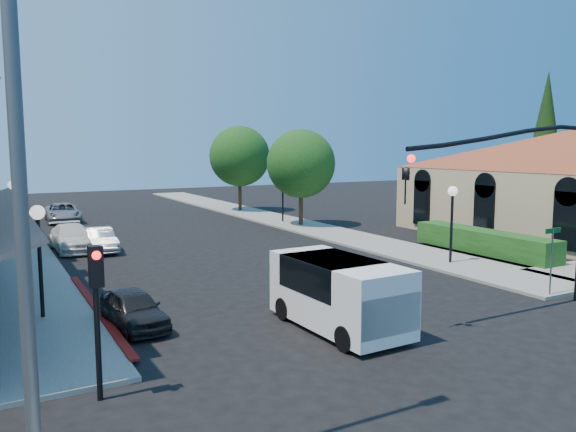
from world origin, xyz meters
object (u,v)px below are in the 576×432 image
street_name_sign (552,250)px  parked_car_a (134,309)px  cobra_streetlight (46,150)px  lamppost_right_far (283,184)px  conifer_far (546,133)px  lamppost_left_far (13,197)px  street_tree_b (240,156)px  lamppost_left_near (38,233)px  parked_car_b (99,240)px  parked_car_d (63,213)px  street_tree_a (301,164)px  secondary_signal (97,294)px  white_van (340,290)px  parked_car_c (72,238)px  signal_mast_arm (543,185)px  lamppost_right_near (452,205)px

street_name_sign → parked_car_a: bearing=164.5°
cobra_streetlight → lamppost_right_far: 31.53m
conifer_far → lamppost_left_far: size_ratio=3.08×
street_tree_b → lamppost_left_near: bearing=-125.8°
lamppost_left_far → parked_car_b: (3.70, -3.00, -2.13)m
parked_car_b → parked_car_d: parked_car_d is taller
lamppost_right_far → parked_car_d: (-13.42, 8.00, -2.06)m
street_tree_a → secondary_signal: street_tree_a is taller
street_tree_b → parked_car_a: street_tree_b is taller
street_name_sign → cobra_streetlight: bearing=-165.8°
cobra_streetlight → lamppost_left_near: 10.34m
white_van → parked_car_c: (-4.96, 17.12, -0.53)m
street_tree_b → street_name_sign: (-1.30, -29.80, -2.85)m
secondary_signal → cobra_streetlight: cobra_streetlight is taller
street_name_sign → street_tree_a: bearing=86.2°
signal_mast_arm → parked_car_d: size_ratio=1.66×
conifer_far → street_tree_a: conifer_far is taller
lamppost_left_near → conifer_far: bearing=15.3°
parked_car_a → parked_car_b: bearing=78.6°
street_tree_b → street_name_sign: bearing=-92.5°
parked_car_a → lamppost_right_near: bearing=2.5°
street_name_sign → lamppost_right_near: (1.00, 5.80, 1.04)m
street_name_sign → lamppost_left_far: size_ratio=0.70×
conifer_far → street_tree_b: size_ratio=1.57×
lamppost_left_near → signal_mast_arm: bearing=-24.4°
lamppost_left_near → parked_car_d: 24.35m
lamppost_right_near → parked_car_b: bearing=140.4°
street_tree_a → lamppost_right_near: size_ratio=1.82×
parked_car_d → white_van: bearing=-79.8°
conifer_far → street_name_sign: conifer_far is taller
lamppost_right_near → cobra_streetlight: bearing=-150.5°
street_tree_a → lamppost_left_far: size_ratio=1.82×
lamppost_left_near → lamppost_right_far: (17.00, 16.00, 0.00)m
street_name_sign → lamppost_left_far: lamppost_left_far is taller
street_name_sign → parked_car_b: size_ratio=0.68×
conifer_far → parked_car_c: size_ratio=2.41×
street_name_sign → parked_car_c: 22.34m
cobra_streetlight → parked_car_c: size_ratio=2.04×
lamppost_right_near → signal_mast_arm: bearing=-112.1°
conifer_far → parked_car_a: conifer_far is taller
street_tree_a → parked_car_c: size_ratio=1.42×
secondary_signal → parked_car_b: secondary_signal is taller
lamppost_left_far → parked_car_d: bearing=70.3°
secondary_signal → lamppost_right_near: bearing=21.8°
lamppost_right_near → parked_car_c: 18.90m
parked_car_a → parked_car_c: size_ratio=0.72×
white_van → lamppost_right_near: bearing=28.3°
lamppost_right_far → conifer_far: bearing=-17.1°
signal_mast_arm → parked_car_b: bearing=121.3°
secondary_signal → lamppost_right_far: bearing=53.9°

